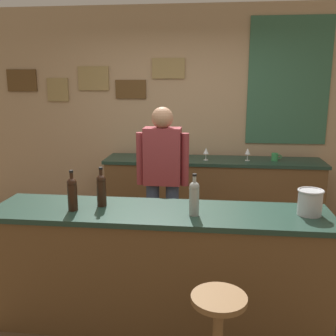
{
  "coord_description": "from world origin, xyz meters",
  "views": [
    {
      "loc": [
        0.38,
        -3.1,
        1.87
      ],
      "look_at": [
        -0.03,
        0.45,
        1.05
      ],
      "focal_mm": 41.14,
      "sensor_mm": 36.0,
      "label": 1
    }
  ],
  "objects": [
    {
      "name": "ice_bucket",
      "position": [
        1.09,
        -0.37,
        1.02
      ],
      "size": [
        0.19,
        0.19,
        0.19
      ],
      "color": "#B7BABF",
      "rests_on": "bar_counter"
    },
    {
      "name": "bartender",
      "position": [
        -0.1,
        0.57,
        0.94
      ],
      "size": [
        0.52,
        0.21,
        1.62
      ],
      "color": "#384766",
      "rests_on": "ground_plane"
    },
    {
      "name": "wine_bottle_a",
      "position": [
        -0.64,
        -0.47,
        1.06
      ],
      "size": [
        0.07,
        0.07,
        0.31
      ],
      "color": "black",
      "rests_on": "bar_counter"
    },
    {
      "name": "ground_plane",
      "position": [
        0.0,
        0.0,
        0.0
      ],
      "size": [
        10.0,
        10.0,
        0.0
      ],
      "primitive_type": "plane",
      "color": "brown"
    },
    {
      "name": "wine_glass_a",
      "position": [
        0.07,
        1.65,
        1.01
      ],
      "size": [
        0.07,
        0.07,
        0.16
      ],
      "color": "silver",
      "rests_on": "side_counter"
    },
    {
      "name": "wine_bottle_b",
      "position": [
        -0.45,
        -0.35,
        1.06
      ],
      "size": [
        0.07,
        0.07,
        0.31
      ],
      "color": "black",
      "rests_on": "bar_counter"
    },
    {
      "name": "wine_glass_c",
      "position": [
        0.82,
        1.62,
        1.01
      ],
      "size": [
        0.07,
        0.07,
        0.16
      ],
      "color": "silver",
      "rests_on": "side_counter"
    },
    {
      "name": "coffee_mug",
      "position": [
        1.15,
        1.64,
        0.95
      ],
      "size": [
        0.12,
        0.08,
        0.09
      ],
      "color": "#338C4C",
      "rests_on": "side_counter"
    },
    {
      "name": "back_wall",
      "position": [
        0.02,
        2.03,
        1.42
      ],
      "size": [
        6.0,
        0.09,
        2.8
      ],
      "color": "tan",
      "rests_on": "ground_plane"
    },
    {
      "name": "bar_stool",
      "position": [
        0.44,
        -1.13,
        0.46
      ],
      "size": [
        0.32,
        0.32,
        0.68
      ],
      "color": "brown",
      "rests_on": "ground_plane"
    },
    {
      "name": "side_counter",
      "position": [
        0.4,
        1.65,
        0.45
      ],
      "size": [
        2.71,
        0.56,
        0.9
      ],
      "color": "brown",
      "rests_on": "ground_plane"
    },
    {
      "name": "wine_glass_b",
      "position": [
        0.31,
        1.59,
        1.01
      ],
      "size": [
        0.07,
        0.07,
        0.16
      ],
      "color": "silver",
      "rests_on": "side_counter"
    },
    {
      "name": "bar_counter",
      "position": [
        0.0,
        -0.4,
        0.46
      ],
      "size": [
        2.54,
        0.6,
        0.92
      ],
      "color": "brown",
      "rests_on": "ground_plane"
    },
    {
      "name": "wine_bottle_c",
      "position": [
        0.26,
        -0.47,
        1.06
      ],
      "size": [
        0.07,
        0.07,
        0.31
      ],
      "color": "#999E99",
      "rests_on": "bar_counter"
    }
  ]
}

